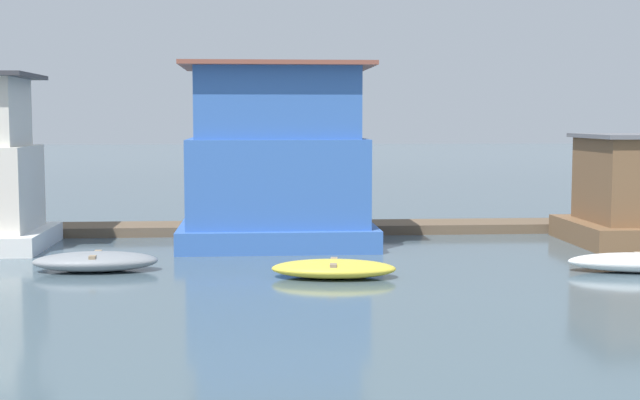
{
  "coord_description": "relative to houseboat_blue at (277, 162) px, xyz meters",
  "views": [
    {
      "loc": [
        -1.83,
        -25.67,
        3.69
      ],
      "look_at": [
        0.0,
        -1.0,
        1.4
      ],
      "focal_mm": 50.0,
      "sensor_mm": 36.0,
      "label": 1
    }
  ],
  "objects": [
    {
      "name": "dinghy_yellow",
      "position": [
        1.16,
        -5.41,
        -2.2
      ],
      "size": [
        3.02,
        1.68,
        0.41
      ],
      "color": "yellow",
      "rests_on": "ground_plane"
    },
    {
      "name": "ground_plane",
      "position": [
        1.17,
        -0.02,
        -2.41
      ],
      "size": [
        200.0,
        200.0,
        0.0
      ],
      "primitive_type": "plane",
      "color": "#475B66"
    },
    {
      "name": "dock_walkway",
      "position": [
        1.17,
        2.8,
        -2.26
      ],
      "size": [
        33.8,
        1.84,
        0.3
      ],
      "primitive_type": "cube",
      "color": "brown",
      "rests_on": "ground_plane"
    },
    {
      "name": "houseboat_blue",
      "position": [
        0.0,
        0.0,
        0.0
      ],
      "size": [
        5.61,
        4.12,
        5.23
      ],
      "color": "#3866B7",
      "rests_on": "ground_plane"
    },
    {
      "name": "dinghy_grey",
      "position": [
        -4.49,
        -4.13,
        -2.17
      ],
      "size": [
        3.01,
        1.35,
        0.47
      ],
      "color": "gray",
      "rests_on": "ground_plane"
    }
  ]
}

